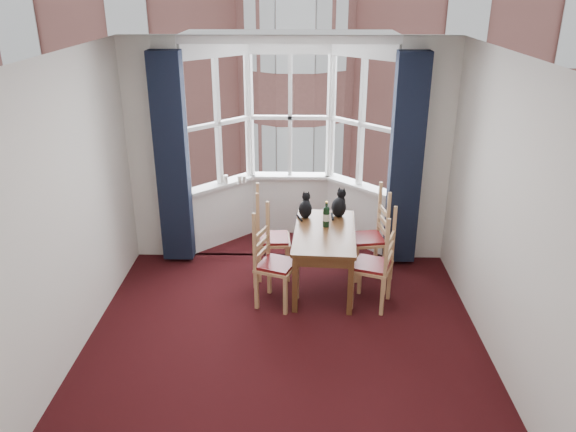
{
  "coord_description": "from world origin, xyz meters",
  "views": [
    {
      "loc": [
        0.15,
        -4.47,
        3.35
      ],
      "look_at": [
        0.02,
        1.05,
        1.05
      ],
      "focal_mm": 35.0,
      "sensor_mm": 36.0,
      "label": 1
    }
  ],
  "objects_px": {
    "chair_left_near": "(269,265)",
    "candle_tall": "(226,179)",
    "candle_short": "(240,179)",
    "candle_extra": "(244,179)",
    "cat_left": "(305,208)",
    "chair_left_far": "(266,240)",
    "wine_bottle": "(326,216)",
    "cat_right": "(339,205)",
    "chair_right_near": "(380,268)",
    "dining_table": "(325,238)",
    "chair_right_far": "(375,239)"
  },
  "relations": [
    {
      "from": "cat_left",
      "to": "chair_left_far",
      "type": "bearing_deg",
      "value": -162.78
    },
    {
      "from": "chair_right_far",
      "to": "chair_right_near",
      "type": "bearing_deg",
      "value": -92.23
    },
    {
      "from": "dining_table",
      "to": "candle_tall",
      "type": "xyz_separation_m",
      "value": [
        -1.28,
        1.18,
        0.31
      ]
    },
    {
      "from": "dining_table",
      "to": "cat_right",
      "type": "distance_m",
      "value": 0.55
    },
    {
      "from": "chair_right_far",
      "to": "cat_right",
      "type": "distance_m",
      "value": 0.6
    },
    {
      "from": "chair_right_near",
      "to": "candle_extra",
      "type": "xyz_separation_m",
      "value": [
        -1.64,
        1.66,
        0.44
      ]
    },
    {
      "from": "chair_right_near",
      "to": "cat_right",
      "type": "relative_size",
      "value": 2.63
    },
    {
      "from": "dining_table",
      "to": "chair_left_near",
      "type": "xyz_separation_m",
      "value": [
        -0.62,
        -0.38,
        -0.15
      ]
    },
    {
      "from": "chair_left_near",
      "to": "chair_right_far",
      "type": "relative_size",
      "value": 1.0
    },
    {
      "from": "chair_right_far",
      "to": "candle_short",
      "type": "distance_m",
      "value": 2.0
    },
    {
      "from": "chair_right_near",
      "to": "candle_tall",
      "type": "relative_size",
      "value": 8.08
    },
    {
      "from": "chair_right_near",
      "to": "candle_short",
      "type": "xyz_separation_m",
      "value": [
        -1.69,
        1.64,
        0.45
      ]
    },
    {
      "from": "candle_tall",
      "to": "candle_extra",
      "type": "bearing_deg",
      "value": 11.68
    },
    {
      "from": "chair_left_near",
      "to": "chair_left_far",
      "type": "relative_size",
      "value": 1.0
    },
    {
      "from": "candle_tall",
      "to": "candle_short",
      "type": "height_order",
      "value": "candle_tall"
    },
    {
      "from": "wine_bottle",
      "to": "candle_extra",
      "type": "xyz_separation_m",
      "value": [
        -1.06,
        1.1,
        0.06
      ]
    },
    {
      "from": "cat_right",
      "to": "candle_tall",
      "type": "height_order",
      "value": "cat_right"
    },
    {
      "from": "chair_left_near",
      "to": "cat_right",
      "type": "bearing_deg",
      "value": 46.18
    },
    {
      "from": "chair_left_far",
      "to": "chair_right_far",
      "type": "relative_size",
      "value": 1.0
    },
    {
      "from": "chair_left_far",
      "to": "chair_right_near",
      "type": "distance_m",
      "value": 1.47
    },
    {
      "from": "chair_right_near",
      "to": "candle_short",
      "type": "distance_m",
      "value": 2.4
    },
    {
      "from": "candle_short",
      "to": "candle_extra",
      "type": "height_order",
      "value": "candle_short"
    },
    {
      "from": "dining_table",
      "to": "candle_tall",
      "type": "bearing_deg",
      "value": 137.28
    },
    {
      "from": "cat_right",
      "to": "wine_bottle",
      "type": "xyz_separation_m",
      "value": [
        -0.17,
        -0.33,
        0.0
      ]
    },
    {
      "from": "chair_right_near",
      "to": "candle_extra",
      "type": "relative_size",
      "value": 10.58
    },
    {
      "from": "chair_left_near",
      "to": "candle_tall",
      "type": "height_order",
      "value": "candle_tall"
    },
    {
      "from": "cat_right",
      "to": "candle_extra",
      "type": "height_order",
      "value": "cat_right"
    },
    {
      "from": "cat_right",
      "to": "candle_extra",
      "type": "xyz_separation_m",
      "value": [
        -1.23,
        0.77,
        0.06
      ]
    },
    {
      "from": "chair_left_far",
      "to": "wine_bottle",
      "type": "distance_m",
      "value": 0.82
    },
    {
      "from": "cat_left",
      "to": "candle_short",
      "type": "bearing_deg",
      "value": 137.69
    },
    {
      "from": "chair_right_near",
      "to": "cat_left",
      "type": "xyz_separation_m",
      "value": [
        -0.82,
        0.84,
        0.36
      ]
    },
    {
      "from": "wine_bottle",
      "to": "dining_table",
      "type": "bearing_deg",
      "value": -98.12
    },
    {
      "from": "chair_left_near",
      "to": "chair_right_near",
      "type": "relative_size",
      "value": 1.0
    },
    {
      "from": "chair_right_near",
      "to": "cat_left",
      "type": "bearing_deg",
      "value": 134.09
    },
    {
      "from": "chair_right_far",
      "to": "candle_short",
      "type": "bearing_deg",
      "value": 152.36
    },
    {
      "from": "chair_left_near",
      "to": "candle_tall",
      "type": "relative_size",
      "value": 8.08
    },
    {
      "from": "chair_left_far",
      "to": "dining_table",
      "type": "bearing_deg",
      "value": -20.81
    },
    {
      "from": "cat_left",
      "to": "wine_bottle",
      "type": "relative_size",
      "value": 1.01
    },
    {
      "from": "dining_table",
      "to": "chair_right_far",
      "type": "distance_m",
      "value": 0.71
    },
    {
      "from": "chair_left_near",
      "to": "cat_left",
      "type": "distance_m",
      "value": 0.96
    },
    {
      "from": "chair_left_far",
      "to": "candle_tall",
      "type": "xyz_separation_m",
      "value": [
        -0.58,
        0.92,
        0.45
      ]
    },
    {
      "from": "candle_tall",
      "to": "candle_short",
      "type": "distance_m",
      "value": 0.18
    },
    {
      "from": "chair_right_near",
      "to": "dining_table",
      "type": "bearing_deg",
      "value": 144.24
    },
    {
      "from": "chair_left_near",
      "to": "cat_right",
      "type": "height_order",
      "value": "cat_right"
    },
    {
      "from": "chair_left_far",
      "to": "chair_right_near",
      "type": "bearing_deg",
      "value": -28.21
    },
    {
      "from": "chair_left_near",
      "to": "candle_tall",
      "type": "bearing_deg",
      "value": 112.92
    },
    {
      "from": "candle_short",
      "to": "candle_extra",
      "type": "bearing_deg",
      "value": 18.55
    },
    {
      "from": "cat_left",
      "to": "cat_right",
      "type": "height_order",
      "value": "cat_right"
    },
    {
      "from": "candle_extra",
      "to": "cat_left",
      "type": "bearing_deg",
      "value": -45.03
    },
    {
      "from": "candle_extra",
      "to": "chair_left_far",
      "type": "bearing_deg",
      "value": -70.62
    }
  ]
}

